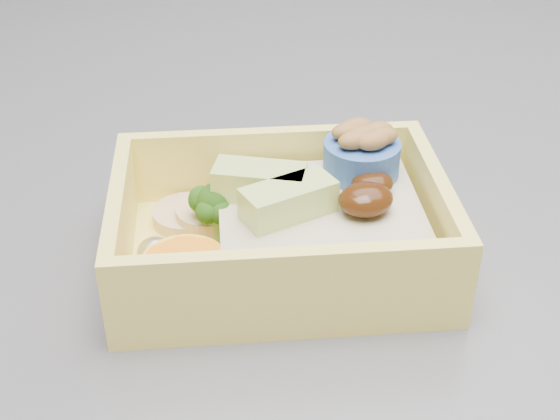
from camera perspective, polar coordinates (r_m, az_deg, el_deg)
name	(u,v)px	position (r m, az deg, el deg)	size (l,w,h in m)	color
bento_box	(290,225)	(0.42, 0.72, -1.12)	(0.20, 0.17, 0.07)	#FFEA69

